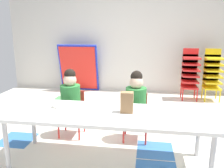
{
  "coord_description": "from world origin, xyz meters",
  "views": [
    {
      "loc": [
        0.32,
        -3.03,
        1.43
      ],
      "look_at": [
        -0.06,
        -0.53,
        0.82
      ],
      "focal_mm": 37.14,
      "sensor_mm": 36.0,
      "label": 1
    }
  ],
  "objects": [
    {
      "name": "donut_powdered_on_plate",
      "position": [
        -0.66,
        -0.71,
        0.6
      ],
      "size": [
        0.12,
        0.12,
        0.04
      ],
      "primitive_type": "torus",
      "color": "white",
      "rests_on": "craft_table"
    },
    {
      "name": "craft_table",
      "position": [
        -0.08,
        -0.78,
        0.53
      ],
      "size": [
        2.16,
        0.7,
        0.57
      ],
      "color": "white",
      "rests_on": "ground_plane"
    },
    {
      "name": "paper_plate_center_table",
      "position": [
        -0.81,
        -0.92,
        0.58
      ],
      "size": [
        0.18,
        0.18,
        0.01
      ],
      "primitive_type": "cylinder",
      "color": "white",
      "rests_on": "craft_table"
    },
    {
      "name": "kid_chair_yellow_stack",
      "position": [
        1.63,
        1.79,
        0.58
      ],
      "size": [
        0.32,
        0.3,
        1.04
      ],
      "color": "yellow",
      "rests_on": "ground_plane"
    },
    {
      "name": "kid_chair_red_stack",
      "position": [
        1.19,
        1.79,
        0.58
      ],
      "size": [
        0.32,
        0.3,
        1.04
      ],
      "color": "red",
      "rests_on": "ground_plane"
    },
    {
      "name": "back_wall",
      "position": [
        0.0,
        2.28,
        1.37
      ],
      "size": [
        5.82,
        0.1,
        2.74
      ],
      "primitive_type": "cube",
      "color": "beige",
      "rests_on": "ground_plane"
    },
    {
      "name": "paper_bag_brown",
      "position": [
        0.12,
        -0.74,
        0.68
      ],
      "size": [
        0.13,
        0.09,
        0.22
      ],
      "primitive_type": "cube",
      "color": "#9E754C",
      "rests_on": "craft_table"
    },
    {
      "name": "seated_child_near_camera",
      "position": [
        -0.67,
        -0.21,
        0.55
      ],
      "size": [
        0.34,
        0.34,
        0.92
      ],
      "color": "red",
      "rests_on": "ground_plane"
    },
    {
      "name": "ground_plane",
      "position": [
        0.0,
        -0.0,
        -0.01
      ],
      "size": [
        5.82,
        4.56,
        0.02
      ],
      "color": "silver"
    },
    {
      "name": "paper_plate_near_edge",
      "position": [
        -0.66,
        -0.71,
        0.58
      ],
      "size": [
        0.18,
        0.18,
        0.01
      ],
      "primitive_type": "cylinder",
      "color": "white",
      "rests_on": "craft_table"
    },
    {
      "name": "seated_child_middle_seat",
      "position": [
        0.19,
        -0.21,
        0.55
      ],
      "size": [
        0.32,
        0.31,
        0.92
      ],
      "color": "red",
      "rests_on": "ground_plane"
    },
    {
      "name": "folded_activity_table",
      "position": [
        -1.24,
        2.08,
        0.54
      ],
      "size": [
        0.9,
        0.29,
        1.09
      ],
      "color": "#1E33BF",
      "rests_on": "ground_plane"
    }
  ]
}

